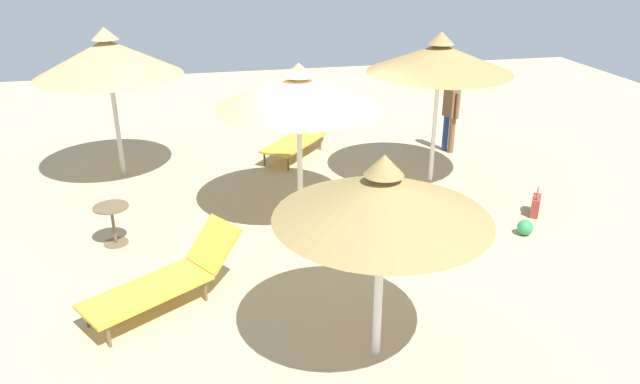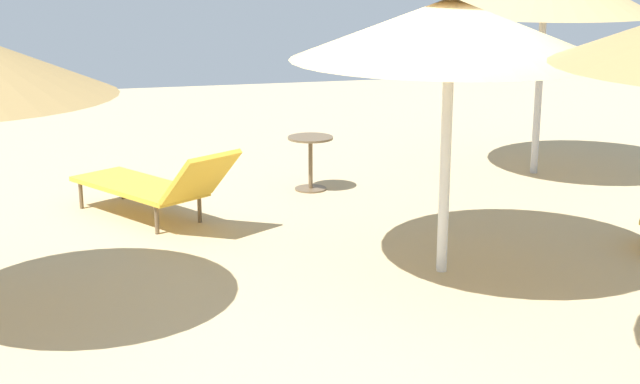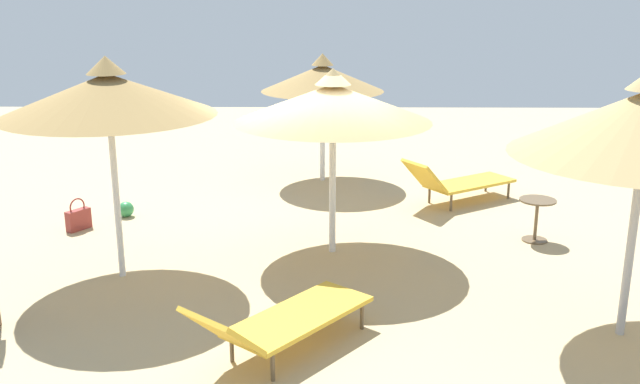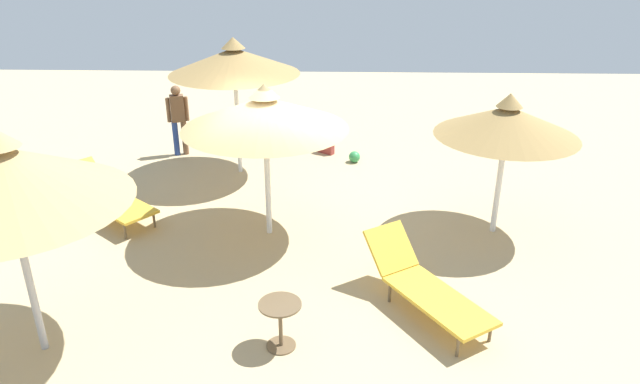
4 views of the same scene
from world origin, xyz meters
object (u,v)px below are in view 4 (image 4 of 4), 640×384
at_px(lounge_chair_far_right, 424,284).
at_px(handbag, 326,146).
at_px(parasol_umbrella_back, 507,121).
at_px(person_standing_edge, 178,116).
at_px(beach_ball, 354,157).
at_px(parasol_umbrella_near_left, 4,176).
at_px(parasol_umbrella_front, 265,113).
at_px(parasol_umbrella_near_right, 234,61).
at_px(side_table_round, 280,318).
at_px(lounge_chair_center, 107,196).

relative_size(lounge_chair_far_right, handbag, 4.18).
distance_m(parasol_umbrella_back, person_standing_edge, 7.32).
xyz_separation_m(parasol_umbrella_back, beach_ball, (3.19, 2.32, -1.85)).
bearing_deg(parasol_umbrella_near_left, handbag, -25.53).
bearing_deg(person_standing_edge, parasol_umbrella_front, -146.87).
bearing_deg(handbag, person_standing_edge, 92.97).
xyz_separation_m(handbag, beach_ball, (-0.56, -0.65, -0.05)).
bearing_deg(beach_ball, handbag, 49.29).
relative_size(parasol_umbrella_near_left, handbag, 5.66).
relative_size(person_standing_edge, handbag, 3.18).
distance_m(parasol_umbrella_near_left, handbag, 8.09).
height_order(parasol_umbrella_back, beach_ball, parasol_umbrella_back).
distance_m(parasol_umbrella_near_right, beach_ball, 3.39).
bearing_deg(lounge_chair_far_right, parasol_umbrella_near_right, 33.62).
distance_m(lounge_chair_far_right, person_standing_edge, 7.61).
distance_m(side_table_round, beach_ball, 6.46).
distance_m(parasol_umbrella_near_right, handbag, 3.08).
distance_m(lounge_chair_far_right, beach_ball, 5.58).
relative_size(parasol_umbrella_front, lounge_chair_far_right, 1.26).
xyz_separation_m(parasol_umbrella_back, parasol_umbrella_front, (-0.17, 3.85, 0.15)).
height_order(lounge_chair_center, lounge_chair_far_right, lounge_chair_far_right).
bearing_deg(handbag, parasol_umbrella_back, -141.66).
relative_size(side_table_round, beach_ball, 2.51).
height_order(lounge_chair_far_right, side_table_round, lounge_chair_far_right).
bearing_deg(beach_ball, lounge_chair_far_right, -171.79).
distance_m(lounge_chair_center, handbag, 5.14).
xyz_separation_m(parasol_umbrella_front, parasol_umbrella_near_right, (2.74, 0.92, 0.25)).
relative_size(parasol_umbrella_near_right, side_table_round, 4.46).
distance_m(parasol_umbrella_front, parasol_umbrella_near_right, 2.90).
bearing_deg(parasol_umbrella_near_right, handbag, -57.03).
xyz_separation_m(lounge_chair_center, lounge_chair_far_right, (-2.70, -5.31, 0.01)).
xyz_separation_m(parasol_umbrella_near_right, person_standing_edge, (1.00, 1.52, -1.45)).
distance_m(parasol_umbrella_near_right, lounge_chair_center, 3.60).
height_order(handbag, beach_ball, handbag).
bearing_deg(side_table_round, parasol_umbrella_near_right, 13.66).
relative_size(parasol_umbrella_front, beach_ball, 10.59).
xyz_separation_m(parasol_umbrella_near_right, side_table_round, (-5.75, -1.40, -1.94)).
bearing_deg(person_standing_edge, beach_ball, -95.51).
xyz_separation_m(lounge_chair_far_right, person_standing_edge, (5.90, 4.78, 0.52)).
relative_size(parasol_umbrella_front, parasol_umbrella_near_right, 0.95).
bearing_deg(lounge_chair_far_right, lounge_chair_center, 63.08).
bearing_deg(parasol_umbrella_back, handbag, 38.34).
bearing_deg(lounge_chair_center, side_table_round, -135.77).
bearing_deg(parasol_umbrella_front, handbag, -12.80).
xyz_separation_m(parasol_umbrella_near_left, parasol_umbrella_near_right, (5.87, -1.55, 0.05)).
xyz_separation_m(parasol_umbrella_back, parasol_umbrella_near_right, (2.57, 4.78, 0.40)).
xyz_separation_m(parasol_umbrella_front, person_standing_edge, (3.75, 2.44, -1.20)).
bearing_deg(parasol_umbrella_front, parasol_umbrella_near_left, 141.64).
distance_m(parasol_umbrella_near_left, lounge_chair_far_right, 5.27).
height_order(person_standing_edge, beach_ball, person_standing_edge).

